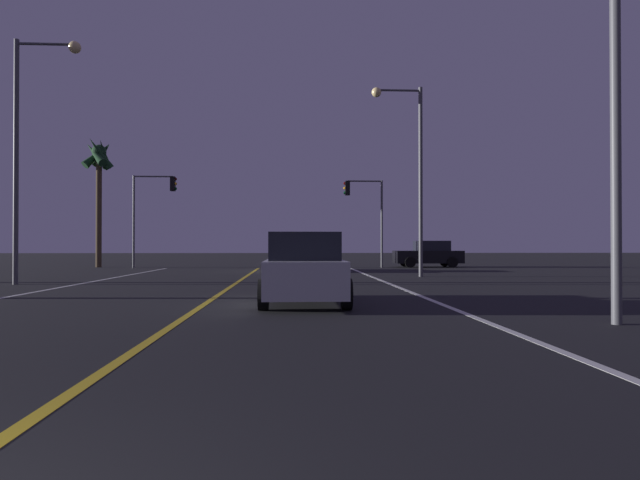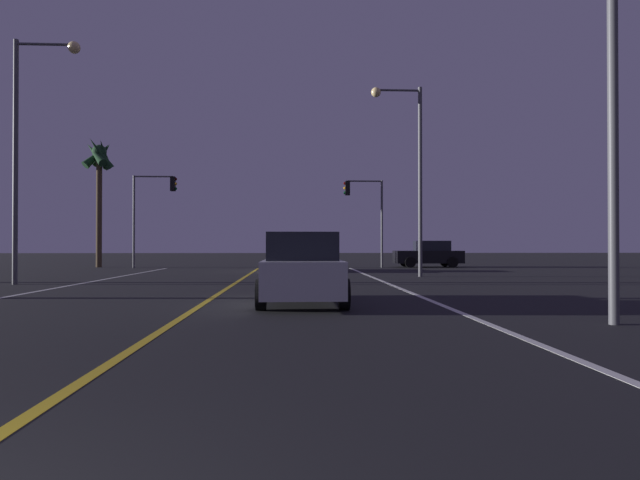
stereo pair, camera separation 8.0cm
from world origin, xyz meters
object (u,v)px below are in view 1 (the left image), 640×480
Objects in this scene: traffic_light_near_right at (364,203)px; palm_tree_left_far at (99,164)px; traffic_light_near_left at (154,200)px; car_crossing_side at (429,254)px; car_ahead_far at (290,256)px; street_lamp_left_mid at (30,130)px; street_lamp_right_far at (410,157)px; street_lamp_right_near at (580,43)px; car_lead_same_lane at (304,269)px.

palm_tree_left_far is at bearing -4.79° from traffic_light_near_right.
car_crossing_side is at bearing 2.20° from traffic_light_near_left.
car_ahead_far is 0.78× the size of traffic_light_near_right.
traffic_light_near_left reaches higher than car_crossing_side.
street_lamp_left_mid is 1.04× the size of street_lamp_right_far.
palm_tree_left_far is at bearing -56.28° from street_lamp_right_near.
car_ahead_far is at bearing 1.36° from car_lead_same_lane.
traffic_light_near_right is 17.18m from palm_tree_left_far.
traffic_light_near_right is 19.91m from street_lamp_left_mid.
car_crossing_side is 1.00× the size of car_ahead_far.
street_lamp_right_near reaches higher than traffic_light_near_left.
street_lamp_left_mid is 1.05× the size of palm_tree_left_far.
street_lamp_right_far is at bearing -90.60° from street_lamp_right_near.
street_lamp_right_near is (0.58, -24.81, 0.92)m from traffic_light_near_right.
car_lead_same_lane is 16.76m from car_ahead_far.
car_ahead_far is (-8.94, -5.02, 0.00)m from car_crossing_side.
traffic_light_near_right is (4.63, 4.36, 3.24)m from car_ahead_far.
traffic_light_near_right reaches higher than car_crossing_side.
palm_tree_left_far reaches higher than car_crossing_side.
palm_tree_left_far is (-3.82, 1.42, 2.39)m from traffic_light_near_left.
palm_tree_left_far is (-12.69, 22.53, 5.78)m from car_lead_same_lane.
car_crossing_side is at bearing -60.66° from car_ahead_far.
traffic_light_near_left is 4.73m from palm_tree_left_far.
car_ahead_far is 14.76m from palm_tree_left_far.
street_lamp_right_far is (0.15, 14.74, 0.38)m from street_lamp_right_near.
palm_tree_left_far reaches higher than car_lead_same_lane.
car_ahead_far is at bearing 46.56° from street_lamp_left_mid.
street_lamp_right_far is (13.83, -10.06, 1.15)m from traffic_light_near_left.
street_lamp_left_mid reaches higher than car_crossing_side.
traffic_light_near_right is 0.65× the size of street_lamp_right_far.
street_lamp_right_near is at bearing -36.29° from street_lamp_left_mid.
street_lamp_left_mid reaches higher than traffic_light_near_left.
car_crossing_side is 12.19m from street_lamp_right_far.
street_lamp_left_mid reaches higher than car_ahead_far.
traffic_light_near_right is at bearing -85.85° from street_lamp_right_far.
street_lamp_right_near is 0.93× the size of palm_tree_left_far.
street_lamp_left_mid is at bearing 54.34° from car_lead_same_lane.
car_crossing_side is 0.51× the size of street_lamp_right_far.
car_crossing_side is 17.75m from traffic_light_near_left.
traffic_light_near_right is at bearing 45.50° from street_lamp_left_mid.
traffic_light_near_left is at bearing 62.79° from car_ahead_far.
traffic_light_near_left is 28.34m from street_lamp_right_near.
car_crossing_side is at bearing 39.14° from street_lamp_left_mid.
car_crossing_side is 22.02m from palm_tree_left_far.
street_lamp_right_near is (5.21, -20.45, 4.16)m from car_ahead_far.
palm_tree_left_far is (-12.30, 5.77, 5.78)m from car_ahead_far.
car_crossing_side is 5.43m from traffic_light_near_right.
car_ahead_far is 14.30m from street_lamp_left_mid.
street_lamp_left_mid is (-9.69, 6.95, 4.71)m from car_lead_same_lane.
traffic_light_near_right is 0.63× the size of street_lamp_left_mid.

